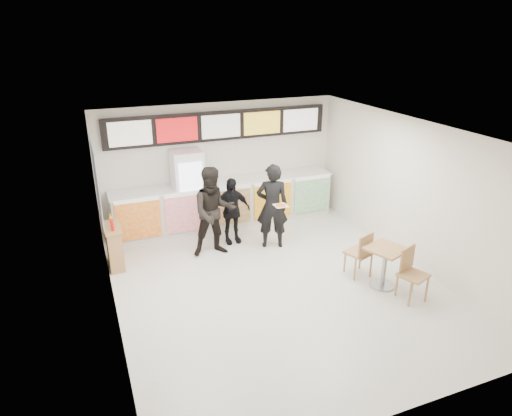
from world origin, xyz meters
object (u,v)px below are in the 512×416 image
condiment_ledge (115,246)px  customer_main (272,206)px  cafe_table (385,260)px  customer_left (214,212)px  drinks_fridge (189,192)px  customer_mid (231,211)px  service_counter (226,203)px

condiment_ledge → customer_main: bearing=-5.9°
condiment_ledge → cafe_table: bearing=-30.3°
customer_main → condiment_ledge: 3.45m
customer_left → cafe_table: 3.63m
drinks_fridge → customer_main: drinks_fridge is taller
customer_main → cafe_table: 2.74m
customer_mid → condiment_ledge: 2.64m
cafe_table → customer_main: bearing=98.2°
drinks_fridge → customer_left: size_ratio=1.01×
drinks_fridge → customer_main: (1.51, -1.54, -0.03)m
service_counter → customer_left: 1.65m
condiment_ledge → customer_left: bearing=-6.6°
service_counter → customer_mid: customer_mid is taller
cafe_table → service_counter: bearing=95.3°
drinks_fridge → customer_mid: bearing=-54.2°
customer_main → drinks_fridge: bearing=-26.0°
drinks_fridge → customer_mid: drinks_fridge is taller
service_counter → drinks_fridge: drinks_fridge is taller
customer_main → cafe_table: (1.29, -2.38, -0.41)m
cafe_table → condiment_ledge: 5.43m
customer_main → customer_left: (-1.31, 0.11, 0.02)m
customer_main → customer_left: customer_left is taller
customer_left → customer_mid: bearing=42.7°
condiment_ledge → drinks_fridge: bearing=32.2°
service_counter → cafe_table: 4.33m
service_counter → condiment_ledge: 3.06m
customer_main → cafe_table: bearing=138.1°
customer_main → condiment_ledge: bearing=13.7°
drinks_fridge → condiment_ledge: 2.29m
drinks_fridge → cafe_table: drinks_fridge is taller
service_counter → customer_left: customer_left is taller
drinks_fridge → customer_left: (0.20, -1.43, -0.01)m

